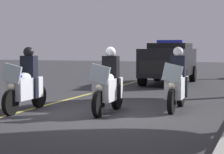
% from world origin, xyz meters
% --- Properties ---
extents(ground_plane, '(80.00, 80.00, 0.00)m').
position_xyz_m(ground_plane, '(0.00, 0.00, 0.00)').
color(ground_plane, '#333335').
extents(lane_stripe_center, '(48.00, 0.12, 0.01)m').
position_xyz_m(lane_stripe_center, '(0.00, -2.15, 0.00)').
color(lane_stripe_center, '#E0D14C').
rests_on(lane_stripe_center, ground).
extents(police_motorcycle_lead_left, '(2.14, 0.58, 1.72)m').
position_xyz_m(police_motorcycle_lead_left, '(0.21, -2.08, 0.70)').
color(police_motorcycle_lead_left, black).
rests_on(police_motorcycle_lead_left, ground).
extents(police_motorcycle_lead_right, '(2.14, 0.58, 1.72)m').
position_xyz_m(police_motorcycle_lead_right, '(-0.28, 0.09, 0.70)').
color(police_motorcycle_lead_right, black).
rests_on(police_motorcycle_lead_right, ground).
extents(police_motorcycle_trailing, '(2.14, 0.58, 1.72)m').
position_xyz_m(police_motorcycle_trailing, '(-1.41, 1.66, 0.70)').
color(police_motorcycle_trailing, black).
rests_on(police_motorcycle_trailing, ground).
extents(police_suv, '(4.96, 2.19, 2.05)m').
position_xyz_m(police_suv, '(-9.68, -0.36, 1.07)').
color(police_suv, black).
rests_on(police_suv, ground).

